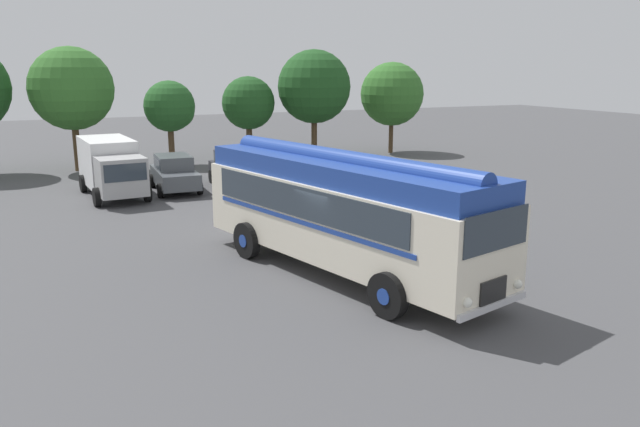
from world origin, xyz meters
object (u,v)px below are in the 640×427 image
Objects in this scene: car_mid_left at (235,169)px; box_van at (111,165)px; car_near_left at (174,173)px; vintage_bus at (343,208)px.

box_van is at bearing 178.90° from car_mid_left.
car_mid_left is 0.72× the size of box_van.
car_mid_left is at bearing 0.07° from car_near_left.
car_near_left is (-1.83, 13.95, -1.05)m from vintage_bus.
car_mid_left is (2.91, 0.00, 0.00)m from car_near_left.
car_mid_left is (1.08, 13.95, -1.05)m from vintage_bus.
box_van is (-4.62, 14.06, -0.53)m from vintage_bus.
vintage_bus is 2.43× the size of car_mid_left.
car_near_left is at bearing -179.93° from car_mid_left.
box_van is at bearing 177.67° from car_near_left.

